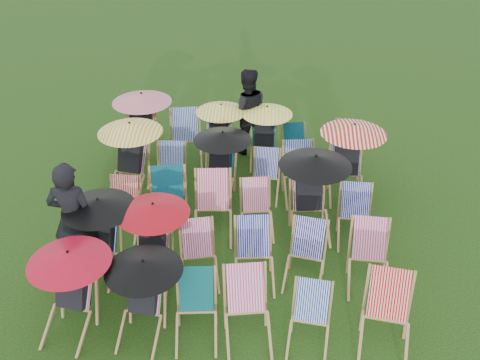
# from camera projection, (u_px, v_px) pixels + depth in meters

# --- Properties ---
(ground) EXTENTS (100.00, 100.00, 0.00)m
(ground) POSITION_uv_depth(u_px,v_px,m) (235.00, 233.00, 9.13)
(ground) COLOR black
(ground) RESTS_ON ground
(deckchair_0) EXTENTS (1.08, 1.15, 1.28)m
(deckchair_0) POSITION_uv_depth(u_px,v_px,m) (69.00, 291.00, 7.02)
(deckchair_0) COLOR #A9814F
(deckchair_0) RESTS_ON ground
(deckchair_1) EXTENTS (1.01, 1.07, 1.20)m
(deckchair_1) POSITION_uv_depth(u_px,v_px,m) (142.00, 298.00, 6.98)
(deckchair_1) COLOR #A9814F
(deckchair_1) RESTS_ON ground
(deckchair_2) EXTENTS (0.65, 0.85, 0.88)m
(deckchair_2) POSITION_uv_depth(u_px,v_px,m) (196.00, 312.00, 7.04)
(deckchair_2) COLOR #A9814F
(deckchair_2) RESTS_ON ground
(deckchair_3) EXTENTS (0.75, 0.95, 0.95)m
(deckchair_3) POSITION_uv_depth(u_px,v_px,m) (247.00, 312.00, 6.98)
(deckchair_3) COLOR #A9814F
(deckchair_3) RESTS_ON ground
(deckchair_4) EXTENTS (0.65, 0.83, 0.83)m
(deckchair_4) POSITION_uv_depth(u_px,v_px,m) (310.00, 322.00, 6.92)
(deckchair_4) COLOR #A9814F
(deckchair_4) RESTS_ON ground
(deckchair_5) EXTENTS (0.80, 1.00, 0.98)m
(deckchair_5) POSITION_uv_depth(u_px,v_px,m) (387.00, 319.00, 6.86)
(deckchair_5) COLOR #A9814F
(deckchair_5) RESTS_ON ground
(deckchair_6) EXTENTS (1.08, 1.14, 1.29)m
(deckchair_6) POSITION_uv_depth(u_px,v_px,m) (98.00, 236.00, 7.99)
(deckchair_6) COLOR #A9814F
(deckchair_6) RESTS_ON ground
(deckchair_7) EXTENTS (1.07, 1.11, 1.27)m
(deckchair_7) POSITION_uv_depth(u_px,v_px,m) (152.00, 240.00, 7.92)
(deckchair_7) COLOR #A9814F
(deckchair_7) RESTS_ON ground
(deckchair_8) EXTENTS (0.72, 0.89, 0.86)m
(deckchair_8) POSITION_uv_depth(u_px,v_px,m) (199.00, 256.00, 7.98)
(deckchair_8) COLOR #A9814F
(deckchair_8) RESTS_ON ground
(deckchair_9) EXTENTS (0.70, 0.91, 0.92)m
(deckchair_9) POSITION_uv_depth(u_px,v_px,m) (254.00, 256.00, 7.93)
(deckchair_9) COLOR #A9814F
(deckchair_9) RESTS_ON ground
(deckchair_10) EXTENTS (0.73, 0.91, 0.88)m
(deckchair_10) POSITION_uv_depth(u_px,v_px,m) (306.00, 257.00, 7.96)
(deckchair_10) COLOR #A9814F
(deckchair_10) RESTS_ON ground
(deckchair_11) EXTENTS (0.68, 0.91, 0.94)m
(deckchair_11) POSITION_uv_depth(u_px,v_px,m) (370.00, 259.00, 7.86)
(deckchair_11) COLOR #A9814F
(deckchair_11) RESTS_ON ground
(deckchair_12) EXTENTS (0.59, 0.82, 0.87)m
(deckchair_12) POSITION_uv_depth(u_px,v_px,m) (122.00, 209.00, 8.97)
(deckchair_12) COLOR #A9814F
(deckchair_12) RESTS_ON ground
(deckchair_13) EXTENTS (0.80, 1.02, 1.02)m
(deckchair_13) POSITION_uv_depth(u_px,v_px,m) (168.00, 205.00, 8.95)
(deckchair_13) COLOR #A9814F
(deckchair_13) RESTS_ON ground
(deckchair_14) EXTENTS (0.73, 0.98, 1.01)m
(deckchair_14) POSITION_uv_depth(u_px,v_px,m) (213.00, 208.00, 8.89)
(deckchair_14) COLOR #A9814F
(deckchair_14) RESTS_ON ground
(deckchair_15) EXTENTS (0.66, 0.85, 0.85)m
(deckchair_15) POSITION_uv_depth(u_px,v_px,m) (257.00, 210.00, 8.97)
(deckchair_15) COLOR #A9814F
(deckchair_15) RESTS_ON ground
(deckchair_16) EXTENTS (1.19, 1.27, 1.41)m
(deckchair_16) POSITION_uv_depth(u_px,v_px,m) (311.00, 194.00, 8.81)
(deckchair_16) COLOR #A9814F
(deckchair_16) RESTS_ON ground
(deckchair_17) EXTENTS (0.62, 0.84, 0.88)m
(deckchair_17) POSITION_uv_depth(u_px,v_px,m) (356.00, 217.00, 8.78)
(deckchair_17) COLOR #A9814F
(deckchair_17) RESTS_ON ground
(deckchair_18) EXTENTS (1.17, 1.25, 1.39)m
(deckchair_18) POSITION_uv_depth(u_px,v_px,m) (129.00, 157.00, 9.83)
(deckchair_18) COLOR #A9814F
(deckchair_18) RESTS_ON ground
(deckchair_19) EXTENTS (0.59, 0.81, 0.87)m
(deckchair_19) POSITION_uv_depth(u_px,v_px,m) (170.00, 171.00, 10.00)
(deckchair_19) COLOR #A9814F
(deckchair_19) RESTS_ON ground
(deckchair_20) EXTENTS (1.06, 1.13, 1.26)m
(deckchair_20) POSITION_uv_depth(u_px,v_px,m) (220.00, 163.00, 9.80)
(deckchair_20) COLOR #A9814F
(deckchair_20) RESTS_ON ground
(deckchair_21) EXTENTS (0.60, 0.80, 0.83)m
(deckchair_21) POSITION_uv_depth(u_px,v_px,m) (265.00, 176.00, 9.88)
(deckchair_21) COLOR #A9814F
(deckchair_21) RESTS_ON ground
(deckchair_22) EXTENTS (0.75, 0.97, 0.98)m
(deckchair_22) POSITION_uv_depth(u_px,v_px,m) (300.00, 174.00, 9.80)
(deckchair_22) COLOR #A9814F
(deckchair_22) RESTS_ON ground
(deckchair_23) EXTENTS (1.19, 1.23, 1.41)m
(deckchair_23) POSITION_uv_depth(u_px,v_px,m) (349.00, 160.00, 9.74)
(deckchair_23) COLOR #A9814F
(deckchair_23) RESTS_ON ground
(deckchair_24) EXTENTS (1.19, 1.29, 1.41)m
(deckchair_24) POSITION_uv_depth(u_px,v_px,m) (142.00, 126.00, 10.86)
(deckchair_24) COLOR #A9814F
(deckchair_24) RESTS_ON ground
(deckchair_25) EXTENTS (0.80, 1.02, 1.02)m
(deckchair_25) POSITION_uv_depth(u_px,v_px,m) (186.00, 139.00, 10.89)
(deckchair_25) COLOR #A9814F
(deckchair_25) RESTS_ON ground
(deckchair_26) EXTENTS (1.02, 1.07, 1.22)m
(deckchair_26) POSITION_uv_depth(u_px,v_px,m) (219.00, 132.00, 10.86)
(deckchair_26) COLOR #A9814F
(deckchair_26) RESTS_ON ground
(deckchair_27) EXTENTS (1.02, 1.07, 1.21)m
(deckchair_27) POSITION_uv_depth(u_px,v_px,m) (264.00, 135.00, 10.78)
(deckchair_27) COLOR #A9814F
(deckchair_27) RESTS_ON ground
(deckchair_28) EXTENTS (0.67, 0.83, 0.81)m
(deckchair_28) POSITION_uv_depth(u_px,v_px,m) (296.00, 148.00, 10.77)
(deckchair_28) COLOR #A9814F
(deckchair_28) RESTS_ON ground
(deckchair_29) EXTENTS (0.70, 0.90, 0.90)m
(deckchair_29) POSITION_uv_depth(u_px,v_px,m) (347.00, 148.00, 10.70)
(deckchair_29) COLOR #A9814F
(deckchair_29) RESTS_ON ground
(person_left) EXTENTS (0.70, 0.47, 1.92)m
(person_left) POSITION_uv_depth(u_px,v_px,m) (73.00, 219.00, 7.87)
(person_left) COLOR black
(person_left) RESTS_ON ground
(person_rear) EXTENTS (1.01, 0.86, 1.84)m
(person_rear) POSITION_uv_depth(u_px,v_px,m) (247.00, 111.00, 11.04)
(person_rear) COLOR black
(person_rear) RESTS_ON ground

